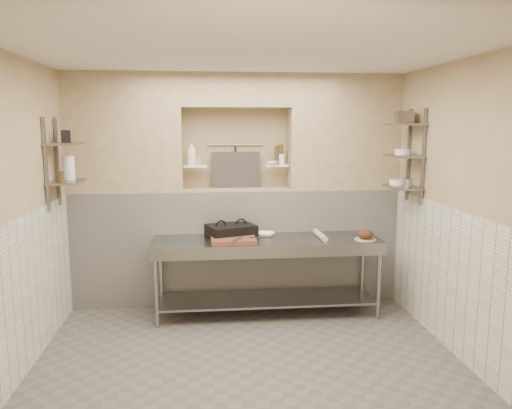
{
  "coord_description": "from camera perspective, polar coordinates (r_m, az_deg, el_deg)",
  "views": [
    {
      "loc": [
        -0.38,
        -4.35,
        2.19
      ],
      "look_at": [
        0.16,
        0.9,
        1.35
      ],
      "focal_mm": 35.0,
      "sensor_mm": 36.0,
      "label": 1
    }
  ],
  "objects": [
    {
      "name": "shelf_rail_right_a",
      "position": [
        6.08,
        17.03,
        5.44
      ],
      "size": [
        0.03,
        0.03,
        1.05
      ],
      "primitive_type": "cube",
      "color": "slate",
      "rests_on": "wall_right"
    },
    {
      "name": "bowl_right_mid",
      "position": [
        5.89,
        16.41,
        5.79
      ],
      "size": [
        0.17,
        0.17,
        0.06
      ],
      "primitive_type": "cylinder",
      "color": "white",
      "rests_on": "wall_shelf_right_mid"
    },
    {
      "name": "cutting_board",
      "position": [
        5.58,
        -2.58,
        -4.09
      ],
      "size": [
        0.51,
        0.36,
        0.05
      ],
      "primitive_type": "cube",
      "rotation": [
        0.0,
        0.0,
        0.02
      ],
      "color": "brown",
      "rests_on": "prep_table"
    },
    {
      "name": "alcove_shelf_left",
      "position": [
        6.12,
        -6.95,
        4.38
      ],
      "size": [
        0.28,
        0.16,
        0.02
      ],
      "primitive_type": "cube",
      "color": "white",
      "rests_on": "backwall_lower"
    },
    {
      "name": "jug_left",
      "position": [
        5.73,
        -20.64,
        3.96
      ],
      "size": [
        0.13,
        0.13,
        0.26
      ],
      "primitive_type": "cylinder",
      "color": "white",
      "rests_on": "wall_shelf_left_lower"
    },
    {
      "name": "splash_panel",
      "position": [
        6.24,
        -2.32,
        3.97
      ],
      "size": [
        0.6,
        0.08,
        0.45
      ],
      "primitive_type": "cube",
      "rotation": [
        -0.14,
        0.0,
        0.0
      ],
      "color": "#383330",
      "rests_on": "alcove_sill"
    },
    {
      "name": "floor",
      "position": [
        4.91,
        -0.8,
        -18.11
      ],
      "size": [
        4.0,
        3.9,
        0.1
      ],
      "primitive_type": "cube",
      "color": "#625C57",
      "rests_on": "ground"
    },
    {
      "name": "shelf_rail_right_b",
      "position": [
        5.72,
        18.57,
        5.16
      ],
      "size": [
        0.03,
        0.03,
        1.05
      ],
      "primitive_type": "cube",
      "color": "slate",
      "rests_on": "wall_right"
    },
    {
      "name": "mixing_bowl",
      "position": [
        5.85,
        1.14,
        -3.44
      ],
      "size": [
        0.25,
        0.25,
        0.05
      ],
      "primitive_type": "imported",
      "rotation": [
        0.0,
        0.0,
        -0.27
      ],
      "color": "white",
      "rests_on": "prep_table"
    },
    {
      "name": "box_left_upper",
      "position": [
        5.67,
        -20.92,
        7.3
      ],
      "size": [
        0.12,
        0.12,
        0.13
      ],
      "primitive_type": "cube",
      "rotation": [
        0.0,
        0.0,
        0.34
      ],
      "color": "black",
      "rests_on": "wall_shelf_left_upper"
    },
    {
      "name": "wainscot_right",
      "position": [
        5.17,
        21.97,
        -8.37
      ],
      "size": [
        0.02,
        3.9,
        1.4
      ],
      "primitive_type": "cube",
      "color": "white",
      "rests_on": "floor"
    },
    {
      "name": "bottle_soap",
      "position": [
        6.11,
        -7.37,
        5.84
      ],
      "size": [
        0.12,
        0.12,
        0.29
      ],
      "primitive_type": "imported",
      "rotation": [
        0.0,
        0.0,
        0.04
      ],
      "color": "white",
      "rests_on": "alcove_shelf_left"
    },
    {
      "name": "knife_blade",
      "position": [
        5.6,
        0.26,
        -3.77
      ],
      "size": [
        0.23,
        0.09,
        0.01
      ],
      "primitive_type": "cube",
      "rotation": [
        0.0,
        0.0,
        0.29
      ],
      "color": "gray",
      "rests_on": "cutting_board"
    },
    {
      "name": "backwall_header",
      "position": [
        6.13,
        -2.32,
        12.87
      ],
      "size": [
        1.3,
        0.4,
        0.4
      ],
      "primitive_type": "cube",
      "color": "tan",
      "rests_on": "backwall_lower"
    },
    {
      "name": "jar_alcove",
      "position": [
        6.11,
        -6.67,
        5.01
      ],
      "size": [
        0.07,
        0.07,
        0.11
      ],
      "primitive_type": "cube",
      "color": "tan",
      "rests_on": "alcove_shelf_left"
    },
    {
      "name": "jar_left",
      "position": [
        5.43,
        -21.42,
        2.94
      ],
      "size": [
        0.08,
        0.08,
        0.12
      ],
      "primitive_type": "cylinder",
      "color": "#402E18",
      "rests_on": "wall_shelf_left_lower"
    },
    {
      "name": "backwall_pillar_right",
      "position": [
        6.34,
        9.88,
        8.09
      ],
      "size": [
        1.35,
        0.4,
        1.4
      ],
      "primitive_type": "cube",
      "color": "tan",
      "rests_on": "backwall_lower"
    },
    {
      "name": "backwall_pillar_left",
      "position": [
        6.18,
        -14.77,
        7.91
      ],
      "size": [
        1.35,
        0.4,
        1.4
      ],
      "primitive_type": "cube",
      "color": "tan",
      "rests_on": "backwall_lower"
    },
    {
      "name": "hanging_steel",
      "position": [
        6.28,
        -2.35,
        5.28
      ],
      "size": [
        0.02,
        0.02,
        0.3
      ],
      "primitive_type": "cylinder",
      "color": "black",
      "rests_on": "utensil_rail"
    },
    {
      "name": "prep_table",
      "position": [
        5.79,
        1.27,
        -6.47
      ],
      "size": [
        2.6,
        0.7,
        0.9
      ],
      "color": "gray",
      "rests_on": "floor"
    },
    {
      "name": "utensil_rail",
      "position": [
        6.29,
        -2.38,
        6.84
      ],
      "size": [
        0.7,
        0.02,
        0.02
      ],
      "primitive_type": "cylinder",
      "rotation": [
        0.0,
        1.57,
        0.0
      ],
      "color": "gray",
      "rests_on": "wall_back"
    },
    {
      "name": "ceiling",
      "position": [
        4.42,
        -0.89,
        17.64
      ],
      "size": [
        4.0,
        3.9,
        0.1
      ],
      "primitive_type": "cube",
      "color": "silver",
      "rests_on": "ground"
    },
    {
      "name": "backwall_lower",
      "position": [
        6.29,
        -2.21,
        -4.67
      ],
      "size": [
        4.0,
        0.4,
        1.4
      ],
      "primitive_type": "cube",
      "color": "white",
      "rests_on": "floor"
    },
    {
      "name": "alcove_shelf_right",
      "position": [
        6.18,
        2.38,
        4.48
      ],
      "size": [
        0.28,
        0.16,
        0.02
      ],
      "primitive_type": "cube",
      "color": "white",
      "rests_on": "backwall_lower"
    },
    {
      "name": "wainscot_left",
      "position": [
        4.87,
        -25.19,
        -9.64
      ],
      "size": [
        0.02,
        3.9,
        1.4
      ],
      "primitive_type": "cube",
      "color": "white",
      "rests_on": "floor"
    },
    {
      "name": "wall_shelf_right_upper",
      "position": [
        5.84,
        16.71,
        8.76
      ],
      "size": [
        0.3,
        0.5,
        0.03
      ],
      "primitive_type": "cube",
      "color": "slate",
      "rests_on": "wall_right"
    },
    {
      "name": "wall_left",
      "position": [
        4.73,
        -26.44,
        -1.52
      ],
      "size": [
        0.1,
        3.9,
        2.8
      ],
      "primitive_type": "cube",
      "color": "tan",
      "rests_on": "ground"
    },
    {
      "name": "wall_shelf_right_mid",
      "position": [
        5.85,
        16.56,
        5.33
      ],
      "size": [
        0.3,
        0.5,
        0.02
      ],
      "primitive_type": "cube",
      "color": "slate",
      "rests_on": "wall_right"
    },
    {
      "name": "shelf_rail_left_a",
      "position": [
        5.84,
        -21.74,
        4.57
      ],
      "size": [
        0.03,
        0.03,
        0.95
      ],
      "primitive_type": "cube",
      "color": "slate",
      "rests_on": "wall_left"
    },
    {
      "name": "condiment_c",
      "position": [
        6.19,
        2.96,
        5.2
      ],
      "size": [
        0.08,
        0.08,
        0.13
      ],
      "primitive_type": "cylinder",
      "color": "white",
      "rests_on": "alcove_shelf_right"
    },
    {
      "name": "canister_right",
      "position": [
        5.75,
        16.93,
        2.36
      ],
      "size": [
        0.1,
        0.1,
        0.1
      ],
      "primitive_type": "cylinder",
      "color": "gray",
      "rests_on": "wall_shelf_right_lower"
    },
    {
      "name": "wall_right",
      "position": [
        5.04,
        23.04,
        -0.69
      ],
      "size": [
        0.1,
        3.9,
        2.8
      ],
      "primitive_type": "cube",
      "color": "tan",
      "rests_on": "ground"
    },
    {
      "name": "basket_right",
      "position": [
        5.88,
        16.57,
        9.54
      ],
      "size": [
        0.21,
        0.24,
        0.13
      ],
      "primitive_type": "cube",
      "rotation": [
        0.0,
        0.0,
        -0.18
      ],
      "color": "gray",
      "rests_on": "wall_shelf_right_upper"
    },
    {
      "name": "wall_back",
      "position": [
        6.41,
        -2.39,
        1.95
      ],
      "size": [
        4.0,
        0.1,
        2.8
      ],
      "primitive_type": "cube",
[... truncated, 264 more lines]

